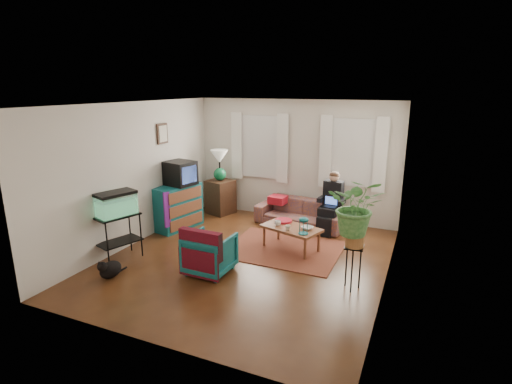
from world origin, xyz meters
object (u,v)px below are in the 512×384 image
at_px(aquarium_stand, 119,237).
at_px(sofa, 300,209).
at_px(side_table, 220,197).
at_px(dresser, 177,207).
at_px(coffee_table, 291,238).
at_px(armchair, 210,251).
at_px(plant_stand, 353,268).

bearing_deg(aquarium_stand, sofa, 69.55).
bearing_deg(aquarium_stand, side_table, 101.58).
distance_m(dresser, coffee_table, 2.55).
xyz_separation_m(dresser, armchair, (1.65, -1.52, -0.11)).
bearing_deg(side_table, aquarium_stand, -96.80).
distance_m(side_table, aquarium_stand, 2.95).
height_order(dresser, aquarium_stand, dresser).
height_order(side_table, coffee_table, side_table).
bearing_deg(dresser, aquarium_stand, -77.67).
relative_size(side_table, plant_stand, 1.17).
bearing_deg(armchair, coffee_table, -121.24).
relative_size(aquarium_stand, coffee_table, 0.76).
relative_size(coffee_table, plant_stand, 1.55).
distance_m(side_table, armchair, 3.05).
height_order(sofa, armchair, sofa).
height_order(armchair, plant_stand, armchair).
bearing_deg(sofa, side_table, -175.46).
distance_m(armchair, plant_stand, 2.19).
distance_m(sofa, aquarium_stand, 3.67).
relative_size(armchair, plant_stand, 1.05).
distance_m(side_table, coffee_table, 2.60).
bearing_deg(side_table, sofa, -2.14).
bearing_deg(armchair, aquarium_stand, 7.45).
bearing_deg(side_table, coffee_table, -32.30).
height_order(dresser, plant_stand, dresser).
height_order(sofa, side_table, side_table).
bearing_deg(coffee_table, sofa, 117.61).
distance_m(aquarium_stand, coffee_table, 2.98).
distance_m(dresser, plant_stand, 3.99).
xyz_separation_m(dresser, coffee_table, (2.53, -0.15, -0.24)).
distance_m(dresser, aquarium_stand, 1.70).
distance_m(sofa, plant_stand, 2.79).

